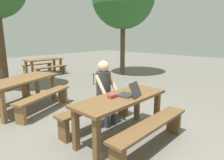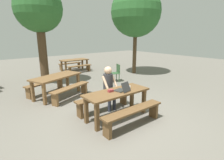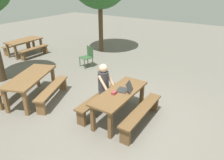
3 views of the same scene
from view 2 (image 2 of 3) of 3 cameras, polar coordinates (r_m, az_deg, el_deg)
ground_plane at (r=4.89m, az=1.56°, el=-12.01°), size 30.00×30.00×0.00m
picnic_table_front at (r=4.65m, az=1.61°, el=-5.15°), size 1.80×0.68×0.75m
bench_near at (r=4.34m, az=6.88°, el=-10.71°), size 1.77×0.30×0.46m
bench_far at (r=5.20m, az=-2.78°, el=-6.26°), size 1.77×0.30×0.46m
laptop at (r=4.61m, az=3.47°, el=-2.92°), size 0.36×0.41×0.25m
small_pouch at (r=4.55m, az=-0.48°, el=-3.51°), size 0.13×0.09×0.06m
coffee_mug at (r=4.80m, az=5.56°, el=-2.45°), size 0.08×0.08×0.09m
person_seated at (r=5.14m, az=-1.04°, el=-1.56°), size 0.40×0.40×1.30m
plastic_chair at (r=8.39m, az=1.18°, el=2.52°), size 0.56×0.56×0.82m
picnic_table_rear at (r=11.09m, az=-12.13°, el=5.97°), size 1.63×0.79×0.71m
bench_rear_south at (r=10.58m, az=-10.48°, el=4.06°), size 1.47×0.31×0.42m
bench_rear_north at (r=11.70m, az=-13.47°, el=4.89°), size 1.47×0.31×0.42m
picnic_table_distant at (r=6.61m, az=-17.51°, el=0.33°), size 1.99×1.40×0.76m
bench_distant_south at (r=6.25m, az=-13.27°, el=-3.13°), size 1.64×0.89×0.45m
bench_distant_north at (r=7.15m, az=-20.83°, el=-1.45°), size 1.64×0.89×0.45m
tree_left at (r=10.22m, az=7.77°, el=21.09°), size 2.71×2.71×4.74m
tree_right at (r=8.53m, az=-22.72°, el=20.18°), size 2.00×2.00×4.27m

